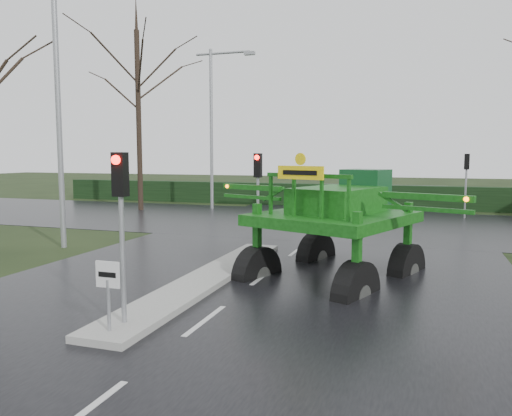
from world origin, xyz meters
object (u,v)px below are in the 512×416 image
(traffic_signal_near, at_px, (121,201))
(traffic_signal_far, at_px, (466,171))
(street_light_left_near, at_px, (64,85))
(street_light_left_far, at_px, (216,114))
(keep_left_sign, at_px, (108,285))
(crop_sprayer, at_px, (262,204))
(traffic_signal_mid, at_px, (258,180))
(white_sedan, at_px, (328,217))

(traffic_signal_near, distance_m, traffic_signal_far, 22.42)
(street_light_left_near, xyz_separation_m, street_light_left_far, (0.00, 14.00, 0.00))
(keep_left_sign, relative_size, traffic_signal_near, 0.38)
(street_light_left_near, distance_m, crop_sprayer, 9.16)
(traffic_signal_far, xyz_separation_m, street_light_left_near, (-14.69, -14.01, 3.40))
(traffic_signal_mid, bearing_deg, traffic_signal_far, 58.07)
(traffic_signal_far, height_order, white_sedan, traffic_signal_far)
(traffic_signal_near, bearing_deg, street_light_left_far, 108.17)
(keep_left_sign, distance_m, street_light_left_far, 23.11)
(traffic_signal_near, distance_m, white_sedan, 19.54)
(crop_sprayer, xyz_separation_m, white_sedan, (-0.58, 14.14, -2.08))
(keep_left_sign, height_order, street_light_left_near, street_light_left_near)
(traffic_signal_mid, xyz_separation_m, white_sedan, (0.61, 10.86, -2.59))
(traffic_signal_far, bearing_deg, traffic_signal_near, 69.64)
(traffic_signal_far, distance_m, crop_sprayer, 17.13)
(traffic_signal_mid, height_order, street_light_left_near, street_light_left_near)
(street_light_left_near, bearing_deg, street_light_left_far, 90.00)
(traffic_signal_mid, relative_size, white_sedan, 0.92)
(traffic_signal_mid, relative_size, crop_sprayer, 0.48)
(street_light_left_near, xyz_separation_m, crop_sprayer, (8.09, -1.79, -3.91))
(traffic_signal_mid, height_order, white_sedan, traffic_signal_mid)
(traffic_signal_mid, bearing_deg, white_sedan, 86.79)
(traffic_signal_mid, height_order, street_light_left_far, street_light_left_far)
(street_light_left_far, height_order, crop_sprayer, street_light_left_far)
(keep_left_sign, height_order, street_light_left_far, street_light_left_far)
(traffic_signal_mid, distance_m, street_light_left_far, 14.68)
(traffic_signal_far, relative_size, street_light_left_near, 0.35)
(traffic_signal_near, xyz_separation_m, street_light_left_near, (-6.89, 7.01, 3.40))
(crop_sprayer, bearing_deg, street_light_left_near, -171.73)
(crop_sprayer, bearing_deg, traffic_signal_mid, 130.71)
(street_light_left_far, height_order, white_sedan, street_light_left_far)
(white_sedan, bearing_deg, traffic_signal_far, -93.31)
(street_light_left_near, bearing_deg, traffic_signal_far, 43.63)
(traffic_signal_near, height_order, traffic_signal_mid, same)
(crop_sprayer, relative_size, white_sedan, 1.93)
(traffic_signal_mid, distance_m, traffic_signal_far, 14.75)
(white_sedan, bearing_deg, street_light_left_near, 132.45)
(street_light_left_near, bearing_deg, white_sedan, 58.72)
(crop_sprayer, height_order, white_sedan, crop_sprayer)
(traffic_signal_near, distance_m, street_light_left_far, 22.37)
(keep_left_sign, bearing_deg, traffic_signal_far, 70.07)
(keep_left_sign, bearing_deg, traffic_signal_mid, 90.00)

